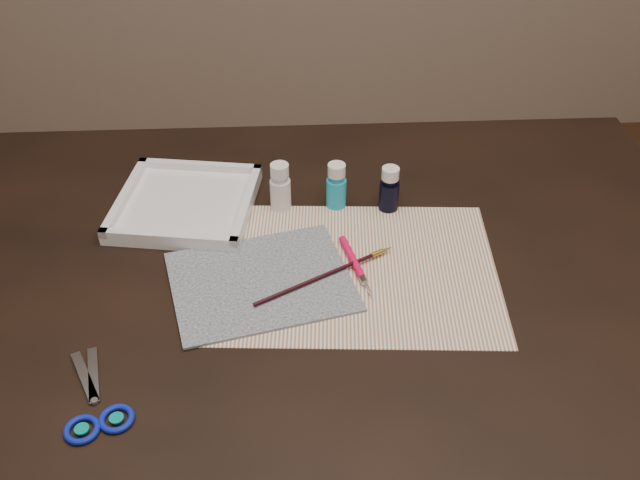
{
  "coord_description": "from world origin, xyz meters",
  "views": [
    {
      "loc": [
        -0.04,
        -0.86,
        1.48
      ],
      "look_at": [
        0.0,
        0.0,
        0.8
      ],
      "focal_mm": 40.0,
      "sensor_mm": 36.0,
      "label": 1
    }
  ],
  "objects_px": {
    "paint_bottle_cyan": "(336,186)",
    "palette_tray": "(186,203)",
    "paper": "(354,270)",
    "paint_bottle_white": "(280,186)",
    "paint_bottle_navy": "(389,189)",
    "canvas": "(261,281)",
    "scissors": "(87,394)"
  },
  "relations": [
    {
      "from": "paper",
      "to": "palette_tray",
      "type": "xyz_separation_m",
      "value": [
        -0.28,
        0.18,
        0.01
      ]
    },
    {
      "from": "paint_bottle_cyan",
      "to": "palette_tray",
      "type": "bearing_deg",
      "value": 179.35
    },
    {
      "from": "paint_bottle_navy",
      "to": "paint_bottle_cyan",
      "type": "bearing_deg",
      "value": 171.49
    },
    {
      "from": "palette_tray",
      "to": "paint_bottle_cyan",
      "type": "bearing_deg",
      "value": -0.65
    },
    {
      "from": "paint_bottle_navy",
      "to": "paper",
      "type": "bearing_deg",
      "value": -114.43
    },
    {
      "from": "canvas",
      "to": "paint_bottle_cyan",
      "type": "xyz_separation_m",
      "value": [
        0.13,
        0.2,
        0.04
      ]
    },
    {
      "from": "paint_bottle_cyan",
      "to": "scissors",
      "type": "height_order",
      "value": "paint_bottle_cyan"
    },
    {
      "from": "paper",
      "to": "paint_bottle_navy",
      "type": "height_order",
      "value": "paint_bottle_navy"
    },
    {
      "from": "paint_bottle_white",
      "to": "scissors",
      "type": "bearing_deg",
      "value": -121.86
    },
    {
      "from": "paint_bottle_white",
      "to": "scissors",
      "type": "relative_size",
      "value": 0.5
    },
    {
      "from": "paper",
      "to": "paint_bottle_navy",
      "type": "distance_m",
      "value": 0.18
    },
    {
      "from": "paper",
      "to": "canvas",
      "type": "bearing_deg",
      "value": -170.95
    },
    {
      "from": "paint_bottle_cyan",
      "to": "paper",
      "type": "bearing_deg",
      "value": -84.52
    },
    {
      "from": "paint_bottle_cyan",
      "to": "paint_bottle_navy",
      "type": "bearing_deg",
      "value": -8.51
    },
    {
      "from": "paint_bottle_white",
      "to": "paint_bottle_navy",
      "type": "distance_m",
      "value": 0.19
    },
    {
      "from": "paper",
      "to": "paint_bottle_cyan",
      "type": "height_order",
      "value": "paint_bottle_cyan"
    },
    {
      "from": "paint_bottle_navy",
      "to": "canvas",
      "type": "bearing_deg",
      "value": -139.85
    },
    {
      "from": "paint_bottle_cyan",
      "to": "palette_tray",
      "type": "relative_size",
      "value": 0.37
    },
    {
      "from": "canvas",
      "to": "paper",
      "type": "bearing_deg",
      "value": 9.05
    },
    {
      "from": "paint_bottle_white",
      "to": "palette_tray",
      "type": "xyz_separation_m",
      "value": [
        -0.17,
        0.0,
        -0.03
      ]
    },
    {
      "from": "paper",
      "to": "paint_bottle_cyan",
      "type": "bearing_deg",
      "value": 95.48
    },
    {
      "from": "paint_bottle_navy",
      "to": "scissors",
      "type": "height_order",
      "value": "paint_bottle_navy"
    },
    {
      "from": "paint_bottle_navy",
      "to": "palette_tray",
      "type": "relative_size",
      "value": 0.36
    },
    {
      "from": "canvas",
      "to": "scissors",
      "type": "height_order",
      "value": "scissors"
    },
    {
      "from": "paper",
      "to": "paint_bottle_white",
      "type": "distance_m",
      "value": 0.21
    },
    {
      "from": "canvas",
      "to": "paint_bottle_navy",
      "type": "bearing_deg",
      "value": 40.15
    },
    {
      "from": "paint_bottle_white",
      "to": "palette_tray",
      "type": "bearing_deg",
      "value": 178.97
    },
    {
      "from": "paper",
      "to": "palette_tray",
      "type": "relative_size",
      "value": 1.94
    },
    {
      "from": "palette_tray",
      "to": "paint_bottle_navy",
      "type": "bearing_deg",
      "value": -2.68
    },
    {
      "from": "paint_bottle_white",
      "to": "paint_bottle_cyan",
      "type": "relative_size",
      "value": 1.03
    },
    {
      "from": "paper",
      "to": "paint_bottle_navy",
      "type": "xyz_separation_m",
      "value": [
        0.07,
        0.16,
        0.04
      ]
    },
    {
      "from": "paint_bottle_white",
      "to": "paint_bottle_cyan",
      "type": "bearing_deg",
      "value": 0.01
    }
  ]
}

